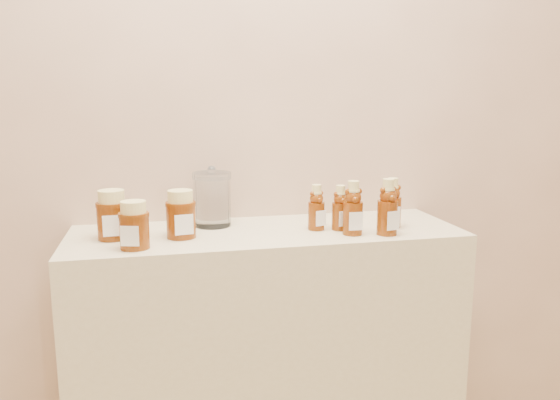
{
  "coord_description": "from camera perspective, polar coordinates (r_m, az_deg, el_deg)",
  "views": [
    {
      "loc": [
        -0.32,
        -0.06,
        1.31
      ],
      "look_at": [
        0.03,
        1.52,
        1.0
      ],
      "focal_mm": 35.0,
      "sensor_mm": 36.0,
      "label": 1
    }
  ],
  "objects": [
    {
      "name": "display_table",
      "position": [
        1.85,
        -1.3,
        -16.82
      ],
      "size": [
        1.2,
        0.4,
        0.9
      ],
      "primitive_type": "cube",
      "color": "beige",
      "rests_on": "ground"
    },
    {
      "name": "bear_bottle_back_left",
      "position": [
        1.69,
        3.83,
        -0.45
      ],
      "size": [
        0.07,
        0.07,
        0.16
      ],
      "primitive_type": null,
      "rotation": [
        0.0,
        0.0,
        0.29
      ],
      "color": "#582307",
      "rests_on": "display_table"
    },
    {
      "name": "honey_jar_front",
      "position": [
        1.53,
        -14.99,
        -2.53
      ],
      "size": [
        0.1,
        0.1,
        0.13
      ],
      "primitive_type": null,
      "rotation": [
        0.0,
        0.0,
        -0.28
      ],
      "color": "#582307",
      "rests_on": "display_table"
    },
    {
      "name": "bear_bottle_back_mid",
      "position": [
        1.69,
        6.31,
        -0.5
      ],
      "size": [
        0.06,
        0.06,
        0.16
      ],
      "primitive_type": null,
      "rotation": [
        0.0,
        0.0,
        0.19
      ],
      "color": "#582307",
      "rests_on": "display_table"
    },
    {
      "name": "honey_jar_left",
      "position": [
        1.65,
        -17.12,
        -1.48
      ],
      "size": [
        0.1,
        0.1,
        0.14
      ],
      "primitive_type": null,
      "rotation": [
        0.0,
        0.0,
        0.07
      ],
      "color": "#582307",
      "rests_on": "display_table"
    },
    {
      "name": "bear_bottle_front_right",
      "position": [
        1.65,
        11.19,
        -0.34
      ],
      "size": [
        0.08,
        0.08,
        0.19
      ],
      "primitive_type": null,
      "rotation": [
        0.0,
        0.0,
        0.22
      ],
      "color": "#582307",
      "rests_on": "display_table"
    },
    {
      "name": "honey_jar_back",
      "position": [
        1.62,
        -10.33,
        -1.45
      ],
      "size": [
        0.1,
        0.1,
        0.14
      ],
      "primitive_type": null,
      "rotation": [
        0.0,
        0.0,
        0.15
      ],
      "color": "#582307",
      "rests_on": "display_table"
    },
    {
      "name": "wall_back",
      "position": [
        1.84,
        -2.68,
        12.09
      ],
      "size": [
        3.5,
        0.02,
        2.7
      ],
      "primitive_type": "cube",
      "color": "tan",
      "rests_on": "ground"
    },
    {
      "name": "bear_bottle_back_right",
      "position": [
        1.75,
        11.66,
        0.06
      ],
      "size": [
        0.07,
        0.07,
        0.18
      ],
      "primitive_type": null,
      "rotation": [
        0.0,
        0.0,
        -0.23
      ],
      "color": "#582307",
      "rests_on": "display_table"
    },
    {
      "name": "glass_canister",
      "position": [
        1.74,
        -7.09,
        0.32
      ],
      "size": [
        0.12,
        0.12,
        0.19
      ],
      "primitive_type": null,
      "rotation": [
        0.0,
        0.0,
        -0.01
      ],
      "color": "white",
      "rests_on": "display_table"
    },
    {
      "name": "bear_bottle_front_left",
      "position": [
        1.64,
        7.65,
        -0.45
      ],
      "size": [
        0.07,
        0.07,
        0.18
      ],
      "primitive_type": null,
      "rotation": [
        0.0,
        0.0,
        -0.04
      ],
      "color": "#582307",
      "rests_on": "display_table"
    }
  ]
}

